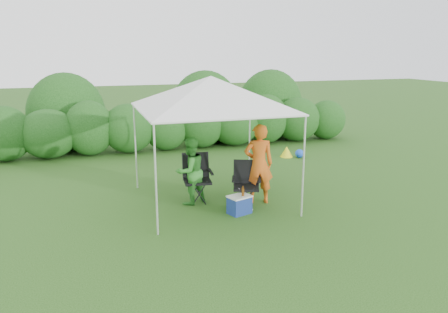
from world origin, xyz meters
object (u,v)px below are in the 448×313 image
object	(u,v)px
chair_right	(246,181)
chair_left	(197,174)
canopy	(211,93)
cooler	(239,204)
man	(259,164)
woman	(190,171)

from	to	relation	value
chair_right	chair_left	distance (m)	1.17
canopy	chair_right	distance (m)	2.07
chair_right	canopy	bearing A→B (deg)	162.70
cooler	chair_left	bearing A→B (deg)	100.25
canopy	cooler	world-z (taller)	canopy
chair_right	cooler	distance (m)	0.65
man	woman	distance (m)	1.53
chair_right	cooler	size ratio (longest dim) A/B	1.80
woman	cooler	size ratio (longest dim) A/B	2.71
chair_right	man	bearing A→B (deg)	35.97
man	cooler	xyz separation A→B (m)	(-0.64, -0.52, -0.70)
man	woman	world-z (taller)	man
man	woman	bearing A→B (deg)	-3.20
canopy	woman	xyz separation A→B (m)	(-0.49, -0.00, -1.71)
chair_right	chair_left	world-z (taller)	chair_left
man	chair_left	bearing A→B (deg)	-12.45
man	cooler	size ratio (longest dim) A/B	3.24
chair_left	man	bearing A→B (deg)	-18.68
woman	cooler	distance (m)	1.37
chair_right	woman	world-z (taller)	woman
woman	chair_left	bearing A→B (deg)	-161.23
man	cooler	bearing A→B (deg)	52.16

